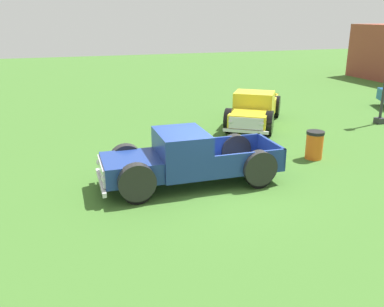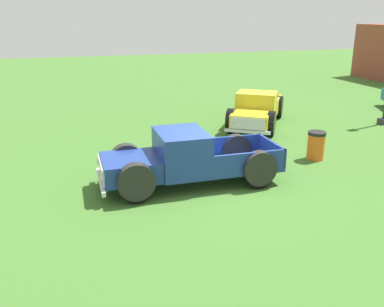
{
  "view_description": "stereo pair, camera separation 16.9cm",
  "coord_description": "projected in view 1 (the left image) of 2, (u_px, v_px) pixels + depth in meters",
  "views": [
    {
      "loc": [
        10.26,
        -3.91,
        4.62
      ],
      "look_at": [
        -0.24,
        -0.45,
        0.9
      ],
      "focal_mm": 38.89,
      "sensor_mm": 36.0,
      "label": 1
    },
    {
      "loc": [
        10.31,
        -3.75,
        4.62
      ],
      "look_at": [
        -0.24,
        -0.45,
        0.9
      ],
      "focal_mm": 38.89,
      "sensor_mm": 36.0,
      "label": 2
    }
  ],
  "objects": [
    {
      "name": "pickup_truck_foreground",
      "position": [
        179.0,
        160.0,
        11.61
      ],
      "size": [
        2.06,
        5.14,
        1.56
      ],
      "color": "navy",
      "rests_on": "ground_plane"
    },
    {
      "name": "trash_can",
      "position": [
        314.0,
        145.0,
        13.85
      ],
      "size": [
        0.59,
        0.59,
        0.95
      ],
      "color": "orange",
      "rests_on": "ground_plane"
    },
    {
      "name": "ground_plane",
      "position": [
        209.0,
        184.0,
        11.87
      ],
      "size": [
        80.0,
        80.0,
        0.0
      ],
      "primitive_type": "plane",
      "color": "#3D6B28"
    },
    {
      "name": "pickup_truck_behind_left",
      "position": [
        253.0,
        110.0,
        17.77
      ],
      "size": [
        4.98,
        4.14,
        1.49
      ],
      "color": "yellow",
      "rests_on": "ground_plane"
    }
  ]
}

